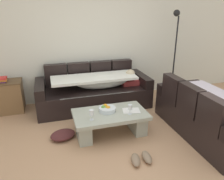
% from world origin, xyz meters
% --- Properties ---
extents(ground_plane, '(14.00, 14.00, 0.00)m').
position_xyz_m(ground_plane, '(0.00, 0.00, 0.00)').
color(ground_plane, tan).
extents(back_wall, '(9.00, 0.10, 2.70)m').
position_xyz_m(back_wall, '(0.00, 2.15, 1.35)').
color(back_wall, silver).
rests_on(back_wall, ground_plane).
extents(couch_along_wall, '(2.31, 0.92, 0.88)m').
position_xyz_m(couch_along_wall, '(-0.10, 1.62, 0.33)').
color(couch_along_wall, black).
rests_on(couch_along_wall, ground_plane).
extents(couch_near_window, '(0.92, 1.86, 0.88)m').
position_xyz_m(couch_near_window, '(1.41, 0.01, 0.33)').
color(couch_near_window, black).
rests_on(couch_near_window, ground_plane).
extents(coffee_table, '(1.20, 0.68, 0.38)m').
position_xyz_m(coffee_table, '(-0.11, 0.46, 0.24)').
color(coffee_table, '#A1A593').
rests_on(coffee_table, ground_plane).
extents(fruit_bowl, '(0.28, 0.28, 0.10)m').
position_xyz_m(fruit_bowl, '(-0.14, 0.54, 0.42)').
color(fruit_bowl, silver).
rests_on(fruit_bowl, coffee_table).
extents(wine_glass_near_left, '(0.07, 0.07, 0.17)m').
position_xyz_m(wine_glass_near_left, '(-0.45, 0.32, 0.50)').
color(wine_glass_near_left, silver).
rests_on(wine_glass_near_left, coffee_table).
extents(wine_glass_near_right, '(0.07, 0.07, 0.17)m').
position_xyz_m(wine_glass_near_right, '(0.18, 0.33, 0.50)').
color(wine_glass_near_right, silver).
rests_on(wine_glass_near_right, coffee_table).
extents(open_magazine, '(0.32, 0.27, 0.01)m').
position_xyz_m(open_magazine, '(0.25, 0.43, 0.39)').
color(open_magazine, white).
rests_on(open_magazine, coffee_table).
extents(side_cabinet, '(0.72, 0.44, 0.64)m').
position_xyz_m(side_cabinet, '(-1.90, 1.85, 0.32)').
color(side_cabinet, brown).
rests_on(side_cabinet, ground_plane).
extents(book_stack_on_cabinet, '(0.18, 0.20, 0.09)m').
position_xyz_m(book_stack_on_cabinet, '(-1.88, 1.84, 0.69)').
color(book_stack_on_cabinet, '#72337F').
rests_on(book_stack_on_cabinet, side_cabinet).
extents(floor_lamp, '(0.33, 0.31, 1.95)m').
position_xyz_m(floor_lamp, '(1.77, 1.72, 1.12)').
color(floor_lamp, black).
rests_on(floor_lamp, ground_plane).
extents(pair_of_shoes, '(0.34, 0.30, 0.09)m').
position_xyz_m(pair_of_shoes, '(0.10, -0.36, 0.04)').
color(pair_of_shoes, '#8C7259').
rests_on(pair_of_shoes, ground_plane).
extents(crumpled_garment, '(0.48, 0.43, 0.12)m').
position_xyz_m(crumpled_garment, '(-0.89, 0.53, 0.06)').
color(crumpled_garment, '#4C2323').
rests_on(crumpled_garment, ground_plane).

